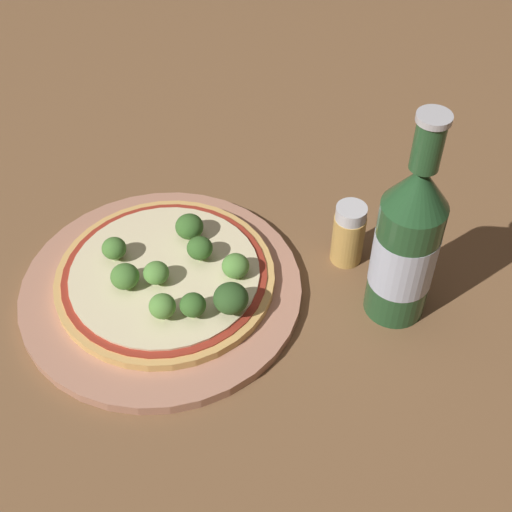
% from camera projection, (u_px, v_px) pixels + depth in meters
% --- Properties ---
extents(ground_plane, '(3.00, 3.00, 0.00)m').
position_uv_depth(ground_plane, '(152.00, 299.00, 0.76)').
color(ground_plane, brown).
extents(plate, '(0.30, 0.30, 0.01)m').
position_uv_depth(plate, '(162.00, 289.00, 0.76)').
color(plate, tan).
rests_on(plate, ground_plane).
extents(pizza, '(0.23, 0.23, 0.01)m').
position_uv_depth(pizza, '(165.00, 276.00, 0.76)').
color(pizza, tan).
rests_on(pizza, plate).
extents(broccoli_floret_0, '(0.03, 0.03, 0.03)m').
position_uv_depth(broccoli_floret_0, '(125.00, 275.00, 0.73)').
color(broccoli_floret_0, '#89A866').
rests_on(broccoli_floret_0, pizza).
extents(broccoli_floret_1, '(0.03, 0.03, 0.03)m').
position_uv_depth(broccoli_floret_1, '(193.00, 305.00, 0.70)').
color(broccoli_floret_1, '#89A866').
rests_on(broccoli_floret_1, pizza).
extents(broccoli_floret_2, '(0.03, 0.03, 0.03)m').
position_uv_depth(broccoli_floret_2, '(189.00, 227.00, 0.78)').
color(broccoli_floret_2, '#89A866').
rests_on(broccoli_floret_2, pizza).
extents(broccoli_floret_3, '(0.04, 0.04, 0.03)m').
position_uv_depth(broccoli_floret_3, '(231.00, 298.00, 0.70)').
color(broccoli_floret_3, '#89A866').
rests_on(broccoli_floret_3, pizza).
extents(broccoli_floret_4, '(0.03, 0.03, 0.03)m').
position_uv_depth(broccoli_floret_4, '(162.00, 306.00, 0.70)').
color(broccoli_floret_4, '#89A866').
rests_on(broccoli_floret_4, pizza).
extents(broccoli_floret_5, '(0.03, 0.03, 0.03)m').
position_uv_depth(broccoli_floret_5, '(114.00, 248.00, 0.75)').
color(broccoli_floret_5, '#89A866').
rests_on(broccoli_floret_5, pizza).
extents(broccoli_floret_6, '(0.03, 0.03, 0.03)m').
position_uv_depth(broccoli_floret_6, '(200.00, 248.00, 0.75)').
color(broccoli_floret_6, '#89A866').
rests_on(broccoli_floret_6, pizza).
extents(broccoli_floret_7, '(0.03, 0.03, 0.03)m').
position_uv_depth(broccoli_floret_7, '(156.00, 271.00, 0.73)').
color(broccoli_floret_7, '#89A866').
rests_on(broccoli_floret_7, pizza).
extents(broccoli_floret_8, '(0.03, 0.03, 0.03)m').
position_uv_depth(broccoli_floret_8, '(235.00, 263.00, 0.74)').
color(broccoli_floret_8, '#89A866').
rests_on(broccoli_floret_8, pizza).
extents(beer_bottle, '(0.06, 0.06, 0.24)m').
position_uv_depth(beer_bottle, '(407.00, 244.00, 0.69)').
color(beer_bottle, '#234C28').
rests_on(beer_bottle, ground_plane).
extents(pepper_shaker, '(0.04, 0.04, 0.08)m').
position_uv_depth(pepper_shaker, '(348.00, 234.00, 0.78)').
color(pepper_shaker, tan).
rests_on(pepper_shaker, ground_plane).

